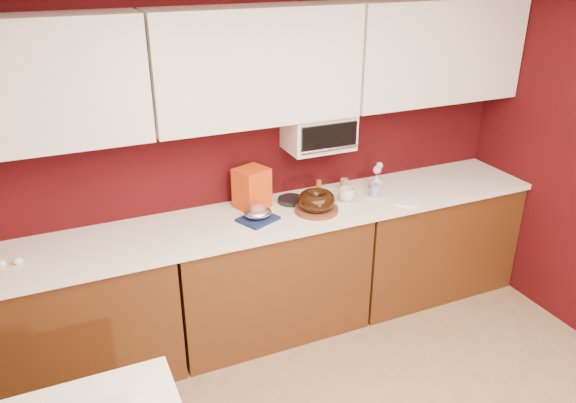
% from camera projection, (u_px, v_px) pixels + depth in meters
% --- Properties ---
extents(wall_back, '(4.00, 0.02, 2.50)m').
position_uv_depth(wall_back, '(249.00, 151.00, 3.81)').
color(wall_back, '#3A070A').
rests_on(wall_back, floor).
extents(base_cabinet_left, '(1.31, 0.58, 0.86)m').
position_uv_depth(base_cabinet_left, '(65.00, 323.00, 3.40)').
color(base_cabinet_left, '#4D280F').
rests_on(base_cabinet_left, floor).
extents(base_cabinet_center, '(1.31, 0.58, 0.86)m').
position_uv_depth(base_cabinet_center, '(268.00, 276.00, 3.89)').
color(base_cabinet_center, '#4D280F').
rests_on(base_cabinet_center, floor).
extents(base_cabinet_right, '(1.31, 0.58, 0.86)m').
position_uv_depth(base_cabinet_right, '(426.00, 239.00, 4.38)').
color(base_cabinet_right, '#4D280F').
rests_on(base_cabinet_right, floor).
extents(countertop, '(4.00, 0.62, 0.04)m').
position_uv_depth(countertop, '(267.00, 218.00, 3.71)').
color(countertop, white).
rests_on(countertop, base_cabinet_center).
extents(upper_cabinet_left, '(1.31, 0.33, 0.70)m').
position_uv_depth(upper_cabinet_left, '(18.00, 85.00, 2.94)').
color(upper_cabinet_left, white).
rests_on(upper_cabinet_left, wall_back).
extents(upper_cabinet_center, '(1.31, 0.33, 0.70)m').
position_uv_depth(upper_cabinet_center, '(256.00, 66.00, 3.43)').
color(upper_cabinet_center, white).
rests_on(upper_cabinet_center, wall_back).
extents(upper_cabinet_right, '(1.31, 0.33, 0.70)m').
position_uv_depth(upper_cabinet_right, '(434.00, 51.00, 3.92)').
color(upper_cabinet_right, white).
rests_on(upper_cabinet_right, wall_back).
extents(toaster_oven, '(0.45, 0.30, 0.25)m').
position_uv_depth(toaster_oven, '(318.00, 131.00, 3.81)').
color(toaster_oven, white).
rests_on(toaster_oven, upper_cabinet_center).
extents(toaster_oven_door, '(0.40, 0.02, 0.18)m').
position_uv_depth(toaster_oven_door, '(329.00, 137.00, 3.67)').
color(toaster_oven_door, black).
rests_on(toaster_oven_door, toaster_oven).
extents(toaster_oven_handle, '(0.42, 0.02, 0.02)m').
position_uv_depth(toaster_oven_handle, '(330.00, 149.00, 3.69)').
color(toaster_oven_handle, silver).
rests_on(toaster_oven_handle, toaster_oven).
extents(cake_base, '(0.38, 0.38, 0.03)m').
position_uv_depth(cake_base, '(316.00, 210.00, 3.74)').
color(cake_base, brown).
rests_on(cake_base, countertop).
extents(bundt_cake, '(0.27, 0.27, 0.10)m').
position_uv_depth(bundt_cake, '(317.00, 201.00, 3.72)').
color(bundt_cake, black).
rests_on(bundt_cake, cake_base).
extents(navy_towel, '(0.29, 0.27, 0.02)m').
position_uv_depth(navy_towel, '(258.00, 219.00, 3.63)').
color(navy_towel, '#15204F').
rests_on(navy_towel, countertop).
extents(foil_ham_nest, '(0.20, 0.17, 0.07)m').
position_uv_depth(foil_ham_nest, '(258.00, 213.00, 3.61)').
color(foil_ham_nest, silver).
rests_on(foil_ham_nest, navy_towel).
extents(roasted_ham, '(0.13, 0.12, 0.07)m').
position_uv_depth(roasted_ham, '(258.00, 209.00, 3.60)').
color(roasted_ham, '#AA634D').
rests_on(roasted_ham, foil_ham_nest).
extents(pandoro_box, '(0.25, 0.24, 0.28)m').
position_uv_depth(pandoro_box, '(252.00, 188.00, 3.76)').
color(pandoro_box, '#B2200B').
rests_on(pandoro_box, countertop).
extents(dark_pan, '(0.23, 0.23, 0.03)m').
position_uv_depth(dark_pan, '(291.00, 200.00, 3.88)').
color(dark_pan, black).
rests_on(dark_pan, countertop).
extents(coffee_mug, '(0.14, 0.14, 0.11)m').
position_uv_depth(coffee_mug, '(346.00, 193.00, 3.89)').
color(coffee_mug, silver).
rests_on(coffee_mug, countertop).
extents(blue_jar, '(0.09, 0.09, 0.09)m').
position_uv_depth(blue_jar, '(375.00, 190.00, 3.96)').
color(blue_jar, '#1D1B97').
rests_on(blue_jar, countertop).
extents(flower_vase, '(0.08, 0.08, 0.12)m').
position_uv_depth(flower_vase, '(376.00, 181.00, 4.08)').
color(flower_vase, silver).
rests_on(flower_vase, countertop).
extents(flower_pink, '(0.06, 0.06, 0.06)m').
position_uv_depth(flower_pink, '(377.00, 170.00, 4.04)').
color(flower_pink, pink).
rests_on(flower_pink, flower_vase).
extents(flower_blue, '(0.05, 0.05, 0.05)m').
position_uv_depth(flower_blue, '(379.00, 166.00, 4.06)').
color(flower_blue, '#95B6EF').
rests_on(flower_blue, flower_vase).
extents(china_plate, '(0.25, 0.25, 0.01)m').
position_uv_depth(china_plate, '(405.00, 200.00, 3.91)').
color(china_plate, white).
rests_on(china_plate, countertop).
extents(amber_bottle, '(0.05, 0.05, 0.11)m').
position_uv_depth(amber_bottle, '(319.00, 187.00, 3.99)').
color(amber_bottle, '#8D5F19').
rests_on(amber_bottle, countertop).
extents(paper_cup, '(0.06, 0.06, 0.09)m').
position_uv_depth(paper_cup, '(344.00, 184.00, 4.07)').
color(paper_cup, '#936443').
rests_on(paper_cup, countertop).
extents(egg_left, '(0.05, 0.04, 0.04)m').
position_uv_depth(egg_left, '(1.00, 263.00, 3.09)').
color(egg_left, white).
rests_on(egg_left, countertop).
extents(egg_right, '(0.06, 0.05, 0.04)m').
position_uv_depth(egg_right, '(18.00, 261.00, 3.12)').
color(egg_right, white).
rests_on(egg_right, countertop).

